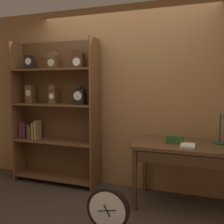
# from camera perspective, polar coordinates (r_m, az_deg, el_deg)

# --- Properties ---
(back_wood_panel) EXTENTS (4.80, 0.05, 2.60)m
(back_wood_panel) POSITION_cam_1_polar(r_m,az_deg,el_deg) (3.65, 2.74, 3.16)
(back_wood_panel) COLOR #9E6B3D
(back_wood_panel) RESTS_ON ground
(bookshelf) EXTENTS (1.33, 0.33, 2.13)m
(bookshelf) POSITION_cam_1_polar(r_m,az_deg,el_deg) (3.90, -12.70, 0.22)
(bookshelf) COLOR brown
(bookshelf) RESTS_ON ground
(workbench) EXTENTS (1.24, 0.67, 0.78)m
(workbench) POSITION_cam_1_polar(r_m,az_deg,el_deg) (3.18, 16.50, -8.71)
(workbench) COLOR brown
(workbench) RESTS_ON ground
(desk_lamp) EXTENTS (0.19, 0.19, 0.42)m
(desk_lamp) POSITION_cam_1_polar(r_m,az_deg,el_deg) (3.27, 23.73, -3.12)
(desk_lamp) COLOR #1E472D
(desk_lamp) RESTS_ON workbench
(toolbox_small) EXTENTS (0.20, 0.12, 0.10)m
(toolbox_small) POSITION_cam_1_polar(r_m,az_deg,el_deg) (3.19, 14.00, -5.95)
(toolbox_small) COLOR #2D5123
(toolbox_small) RESTS_ON workbench
(open_repair_manual) EXTENTS (0.16, 0.22, 0.02)m
(open_repair_manual) POSITION_cam_1_polar(r_m,az_deg,el_deg) (3.06, 16.72, -7.25)
(open_repair_manual) COLOR silver
(open_repair_manual) RESTS_ON workbench
(round_clock_large) EXTENTS (0.44, 0.11, 0.48)m
(round_clock_large) POSITION_cam_1_polar(r_m,az_deg,el_deg) (2.70, -0.88, -21.29)
(round_clock_large) COLOR black
(round_clock_large) RESTS_ON ground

